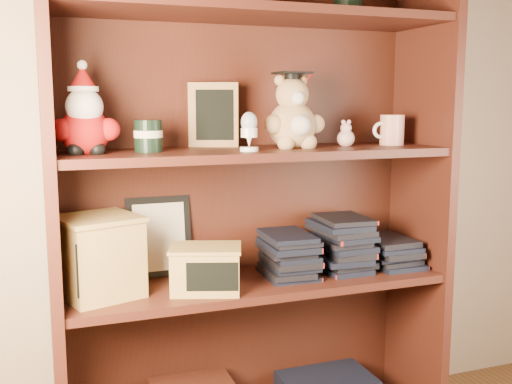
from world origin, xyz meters
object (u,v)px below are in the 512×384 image
grad_teddy_bear (293,118)px  treats_box (99,256)px  teacher_mug (391,130)px  bookcase (250,203)px

grad_teddy_bear → treats_box: (-0.58, 0.01, -0.37)m
treats_box → teacher_mug: bearing=0.1°
grad_teddy_bear → bookcase: bearing=154.0°
bookcase → grad_teddy_bear: (0.12, -0.06, 0.26)m
teacher_mug → treats_box: bearing=-179.9°
bookcase → teacher_mug: size_ratio=14.62×
grad_teddy_bear → teacher_mug: grad_teddy_bear is taller
bookcase → teacher_mug: bookcase is taller
grad_teddy_bear → teacher_mug: size_ratio=2.14×
bookcase → grad_teddy_bear: bookcase is taller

